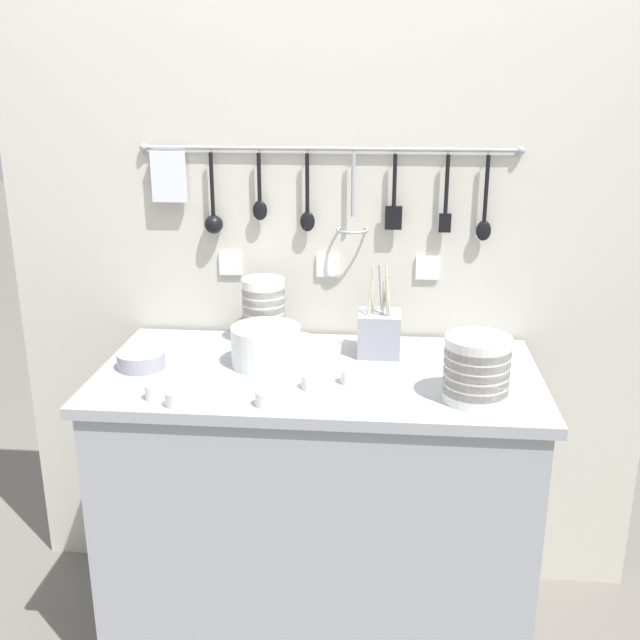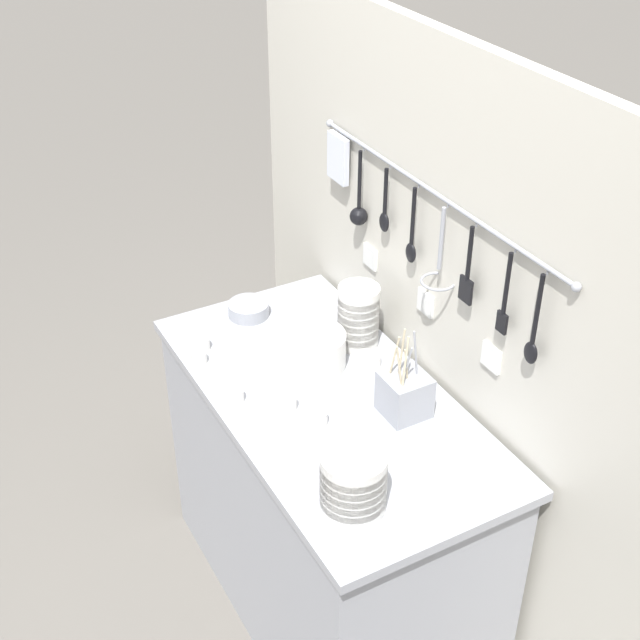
{
  "view_description": "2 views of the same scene",
  "coord_description": "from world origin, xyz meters",
  "px_view_note": "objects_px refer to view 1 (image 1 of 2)",
  "views": [
    {
      "loc": [
        0.18,
        -1.91,
        1.65
      ],
      "look_at": [
        0.01,
        -0.01,
        1.02
      ],
      "focal_mm": 42.0,
      "sensor_mm": 36.0,
      "label": 1
    },
    {
      "loc": [
        1.74,
        -0.98,
        2.46
      ],
      "look_at": [
        -0.04,
        -0.0,
        1.11
      ],
      "focal_mm": 50.0,
      "sensor_mm": 36.0,
      "label": 2
    }
  ],
  "objects_px": {
    "bowl_stack_short_front": "(264,311)",
    "cup_edge_far": "(311,382)",
    "steel_mixing_bowl": "(141,360)",
    "cup_front_right": "(155,392)",
    "cup_front_left": "(175,399)",
    "cup_back_right": "(265,399)",
    "plate_stack": "(266,346)",
    "cutlery_caddy": "(379,333)",
    "bowl_stack_wide_centre": "(476,369)",
    "cup_edge_near": "(302,341)",
    "cup_beside_plates": "(350,377)"
  },
  "relations": [
    {
      "from": "bowl_stack_short_front",
      "to": "cup_edge_far",
      "type": "bearing_deg",
      "value": -61.96
    },
    {
      "from": "bowl_stack_short_front",
      "to": "cup_back_right",
      "type": "height_order",
      "value": "bowl_stack_short_front"
    },
    {
      "from": "cup_front_right",
      "to": "cup_edge_near",
      "type": "height_order",
      "value": "same"
    },
    {
      "from": "cup_edge_near",
      "to": "bowl_stack_wide_centre",
      "type": "bearing_deg",
      "value": -36.19
    },
    {
      "from": "bowl_stack_wide_centre",
      "to": "cup_edge_far",
      "type": "bearing_deg",
      "value": 175.09
    },
    {
      "from": "cup_front_right",
      "to": "cutlery_caddy",
      "type": "bearing_deg",
      "value": 34.07
    },
    {
      "from": "cup_front_left",
      "to": "bowl_stack_short_front",
      "type": "bearing_deg",
      "value": 72.74
    },
    {
      "from": "cup_beside_plates",
      "to": "cup_edge_near",
      "type": "relative_size",
      "value": 1.0
    },
    {
      "from": "cup_front_right",
      "to": "cup_beside_plates",
      "type": "bearing_deg",
      "value": 16.79
    },
    {
      "from": "steel_mixing_bowl",
      "to": "cup_back_right",
      "type": "bearing_deg",
      "value": -29.78
    },
    {
      "from": "bowl_stack_wide_centre",
      "to": "plate_stack",
      "type": "relative_size",
      "value": 0.87
    },
    {
      "from": "plate_stack",
      "to": "bowl_stack_short_front",
      "type": "bearing_deg",
      "value": 100.91
    },
    {
      "from": "plate_stack",
      "to": "cup_back_right",
      "type": "relative_size",
      "value": 3.9
    },
    {
      "from": "cutlery_caddy",
      "to": "bowl_stack_wide_centre",
      "type": "bearing_deg",
      "value": -51.55
    },
    {
      "from": "steel_mixing_bowl",
      "to": "cup_beside_plates",
      "type": "xyz_separation_m",
      "value": [
        0.58,
        -0.06,
        -0.0
      ]
    },
    {
      "from": "cup_front_left",
      "to": "cup_edge_far",
      "type": "bearing_deg",
      "value": 23.28
    },
    {
      "from": "cup_front_left",
      "to": "cup_front_right",
      "type": "bearing_deg",
      "value": 149.83
    },
    {
      "from": "plate_stack",
      "to": "steel_mixing_bowl",
      "type": "bearing_deg",
      "value": -171.11
    },
    {
      "from": "cup_edge_far",
      "to": "plate_stack",
      "type": "bearing_deg",
      "value": 132.31
    },
    {
      "from": "bowl_stack_short_front",
      "to": "bowl_stack_wide_centre",
      "type": "xyz_separation_m",
      "value": [
        0.59,
        -0.37,
        -0.02
      ]
    },
    {
      "from": "cup_front_right",
      "to": "cup_edge_near",
      "type": "bearing_deg",
      "value": 51.99
    },
    {
      "from": "steel_mixing_bowl",
      "to": "cup_edge_far",
      "type": "bearing_deg",
      "value": -11.97
    },
    {
      "from": "bowl_stack_short_front",
      "to": "cup_front_right",
      "type": "xyz_separation_m",
      "value": [
        -0.21,
        -0.43,
        -0.08
      ]
    },
    {
      "from": "cup_beside_plates",
      "to": "cup_edge_near",
      "type": "height_order",
      "value": "same"
    },
    {
      "from": "bowl_stack_short_front",
      "to": "cup_edge_far",
      "type": "height_order",
      "value": "bowl_stack_short_front"
    },
    {
      "from": "cup_edge_far",
      "to": "cup_front_left",
      "type": "bearing_deg",
      "value": -156.72
    },
    {
      "from": "bowl_stack_short_front",
      "to": "bowl_stack_wide_centre",
      "type": "distance_m",
      "value": 0.7
    },
    {
      "from": "cup_back_right",
      "to": "cup_edge_near",
      "type": "xyz_separation_m",
      "value": [
        0.04,
        0.43,
        0.0
      ]
    },
    {
      "from": "plate_stack",
      "to": "cup_front_right",
      "type": "height_order",
      "value": "plate_stack"
    },
    {
      "from": "bowl_stack_short_front",
      "to": "cup_edge_near",
      "type": "bearing_deg",
      "value": -8.75
    },
    {
      "from": "cup_beside_plates",
      "to": "cup_edge_near",
      "type": "distance_m",
      "value": 0.31
    },
    {
      "from": "cup_beside_plates",
      "to": "cup_front_left",
      "type": "bearing_deg",
      "value": -156.65
    },
    {
      "from": "bowl_stack_short_front",
      "to": "cup_back_right",
      "type": "distance_m",
      "value": 0.46
    },
    {
      "from": "bowl_stack_wide_centre",
      "to": "cutlery_caddy",
      "type": "height_order",
      "value": "cutlery_caddy"
    },
    {
      "from": "cup_edge_far",
      "to": "cup_back_right",
      "type": "height_order",
      "value": "same"
    },
    {
      "from": "steel_mixing_bowl",
      "to": "cup_front_right",
      "type": "bearing_deg",
      "value": -63.62
    },
    {
      "from": "bowl_stack_wide_centre",
      "to": "steel_mixing_bowl",
      "type": "distance_m",
      "value": 0.91
    },
    {
      "from": "bowl_stack_short_front",
      "to": "plate_stack",
      "type": "xyz_separation_m",
      "value": [
        0.03,
        -0.17,
        -0.05
      ]
    },
    {
      "from": "cup_front_left",
      "to": "cup_front_right",
      "type": "xyz_separation_m",
      "value": [
        -0.06,
        0.04,
        0.0
      ]
    },
    {
      "from": "bowl_stack_wide_centre",
      "to": "cup_beside_plates",
      "type": "relative_size",
      "value": 3.38
    },
    {
      "from": "cutlery_caddy",
      "to": "cup_front_right",
      "type": "distance_m",
      "value": 0.67
    },
    {
      "from": "plate_stack",
      "to": "cup_front_right",
      "type": "bearing_deg",
      "value": -132.95
    },
    {
      "from": "cutlery_caddy",
      "to": "bowl_stack_short_front",
      "type": "bearing_deg",
      "value": 170.6
    },
    {
      "from": "bowl_stack_wide_centre",
      "to": "cup_edge_far",
      "type": "height_order",
      "value": "bowl_stack_wide_centre"
    },
    {
      "from": "steel_mixing_bowl",
      "to": "cup_beside_plates",
      "type": "relative_size",
      "value": 2.66
    },
    {
      "from": "plate_stack",
      "to": "cup_beside_plates",
      "type": "height_order",
      "value": "plate_stack"
    },
    {
      "from": "cup_beside_plates",
      "to": "cup_front_right",
      "type": "xyz_separation_m",
      "value": [
        -0.48,
        -0.15,
        0.0
      ]
    },
    {
      "from": "cup_front_left",
      "to": "cup_back_right",
      "type": "bearing_deg",
      "value": 5.52
    },
    {
      "from": "plate_stack",
      "to": "cup_back_right",
      "type": "distance_m",
      "value": 0.28
    },
    {
      "from": "cup_front_left",
      "to": "cup_edge_far",
      "type": "height_order",
      "value": "same"
    }
  ]
}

